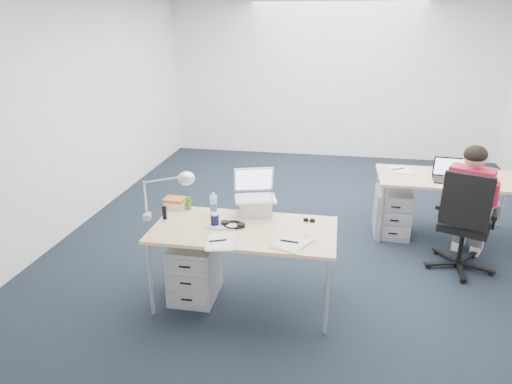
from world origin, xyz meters
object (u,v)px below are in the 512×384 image
at_px(can_koozie, 215,220).
at_px(cordless_phone, 165,213).
at_px(wireless_keyboard, 221,227).
at_px(far_cup, 492,173).
at_px(seated_person, 469,205).
at_px(water_bottle, 214,204).
at_px(sunglasses, 309,221).
at_px(drawer_pedestal_near, 195,269).
at_px(desk_far, 448,181).
at_px(desk_near, 244,233).
at_px(drawer_pedestal_far, 392,212).
at_px(headphones, 233,224).
at_px(silver_laptop, 255,193).
at_px(office_chair, 461,242).
at_px(dark_laptop, 452,170).
at_px(computer_mouse, 307,235).
at_px(desk_lamp, 161,195).
at_px(book_stack, 175,203).
at_px(bear_figurine, 188,203).

height_order(can_koozie, cordless_phone, cordless_phone).
xyz_separation_m(wireless_keyboard, far_cup, (2.73, 1.86, 0.05)).
relative_size(seated_person, water_bottle, 6.04).
relative_size(can_koozie, sunglasses, 1.08).
distance_m(drawer_pedestal_near, wireless_keyboard, 0.53).
bearing_deg(desk_far, can_koozie, -142.59).
xyz_separation_m(desk_far, sunglasses, (-1.51, -1.55, 0.06)).
bearing_deg(seated_person, cordless_phone, -134.33).
xyz_separation_m(desk_near, drawer_pedestal_far, (1.46, 1.71, -0.41)).
relative_size(drawer_pedestal_near, headphones, 2.45).
distance_m(cordless_phone, far_cup, 3.73).
height_order(drawer_pedestal_far, silver_laptop, silver_laptop).
height_order(desk_far, office_chair, office_chair).
xyz_separation_m(drawer_pedestal_near, can_koozie, (0.20, 0.01, 0.51)).
bearing_deg(dark_laptop, far_cup, 27.80).
distance_m(computer_mouse, desk_lamp, 1.33).
height_order(seated_person, drawer_pedestal_far, seated_person).
relative_size(office_chair, dark_laptop, 2.98).
bearing_deg(desk_lamp, far_cup, 35.24).
relative_size(can_koozie, cordless_phone, 0.92).
relative_size(drawer_pedestal_near, drawer_pedestal_far, 1.00).
height_order(seated_person, far_cup, seated_person).
bearing_deg(wireless_keyboard, book_stack, 141.96).
distance_m(drawer_pedestal_near, desk_lamp, 0.76).
height_order(desk_near, dark_laptop, dark_laptop).
relative_size(drawer_pedestal_near, far_cup, 5.10).
bearing_deg(dark_laptop, water_bottle, -144.77).
height_order(drawer_pedestal_near, silver_laptop, silver_laptop).
bearing_deg(bear_figurine, seated_person, 19.26).
height_order(office_chair, drawer_pedestal_far, office_chair).
bearing_deg(drawer_pedestal_near, drawer_pedestal_far, 41.65).
relative_size(office_chair, headphones, 4.86).
relative_size(silver_laptop, headphones, 1.78).
xyz_separation_m(drawer_pedestal_near, headphones, (0.36, 0.03, 0.47)).
bearing_deg(bear_figurine, desk_far, 31.71).
xyz_separation_m(desk_far, drawer_pedestal_near, (-2.52, -1.79, -0.41)).
bearing_deg(desk_far, wireless_keyboard, -141.47).
bearing_deg(dark_laptop, wireless_keyboard, -138.84).
relative_size(book_stack, far_cup, 1.95).
relative_size(headphones, book_stack, 1.07).
bearing_deg(water_bottle, drawer_pedestal_far, 39.27).
height_order(office_chair, water_bottle, office_chair).
distance_m(desk_far, far_cup, 0.49).
bearing_deg(computer_mouse, far_cup, 46.91).
bearing_deg(desk_near, water_bottle, 144.46).
distance_m(computer_mouse, dark_laptop, 2.26).
height_order(book_stack, cordless_phone, cordless_phone).
bearing_deg(book_stack, desk_lamp, -90.00).
bearing_deg(book_stack, can_koozie, -34.95).
xyz_separation_m(computer_mouse, desk_lamp, (-1.30, 0.08, 0.24)).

